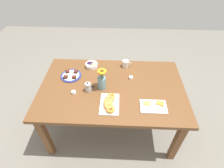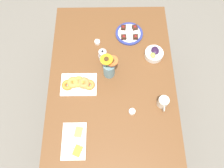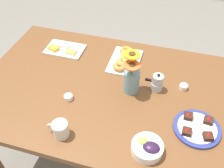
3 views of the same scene
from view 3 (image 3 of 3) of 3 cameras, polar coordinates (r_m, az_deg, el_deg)
The scene contains 11 objects.
ground_plane at distance 2.07m, azimuth 0.00°, elevation -15.65°, with size 6.00×6.00×0.00m, color slate.
dining_table at distance 1.53m, azimuth 0.00°, elevation -3.35°, with size 1.60×1.00×0.74m.
coffee_mug at distance 1.26m, azimuth -11.73°, elevation -10.07°, with size 0.11×0.08×0.09m.
grape_bowl at distance 1.20m, azimuth 8.12°, elevation -14.20°, with size 0.15×0.15×0.07m.
cheese_platter at distance 1.78m, azimuth -10.86°, elevation 7.84°, with size 0.26×0.17×0.03m.
croissant_platter at distance 1.64m, azimuth 3.00°, elevation 5.62°, with size 0.19×0.29×0.05m.
jam_cup_honey at distance 1.52m, azimuth 16.04°, elevation -0.58°, with size 0.05×0.05×0.03m.
jam_cup_berry at distance 1.43m, azimuth -9.94°, elevation -2.97°, with size 0.05×0.05×0.03m.
dessert_plate at distance 1.35m, azimuth 18.86°, elevation -9.48°, with size 0.24×0.24×0.05m.
flower_vase at distance 1.41m, azimuth 4.51°, elevation 1.16°, with size 0.10×0.13×0.26m.
moka_pot at distance 1.46m, azimuth 10.29°, elevation 0.25°, with size 0.11×0.07×0.12m.
Camera 3 is at (-0.29, 0.99, 1.79)m, focal length 40.00 mm.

